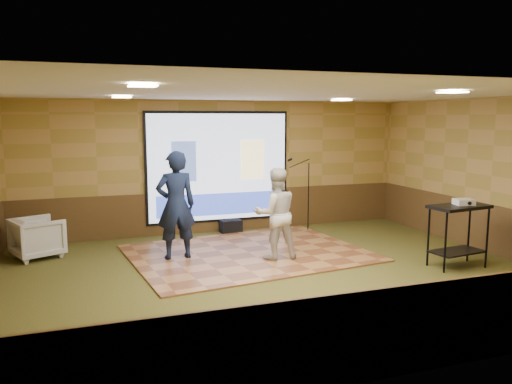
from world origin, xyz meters
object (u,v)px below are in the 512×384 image
object	(u,v)px
av_table	(458,222)
duffel_bag	(231,226)
projector_screen	(219,168)
mic_stand	(306,210)
banquet_chair	(37,238)
player_left	(176,205)
player_right	(276,214)
dance_floor	(248,253)
projector	(464,202)

from	to	relation	value
av_table	duffel_bag	bearing A→B (deg)	128.13
projector_screen	av_table	size ratio (longest dim) A/B	3.01
mic_stand	banquet_chair	distance (m)	5.71
player_left	av_table	distance (m)	5.03
mic_stand	player_right	bearing A→B (deg)	-110.04
projector_screen	duffel_bag	distance (m)	1.36
projector_screen	player_right	world-z (taller)	projector_screen
av_table	duffel_bag	size ratio (longest dim) A/B	2.34
mic_stand	banquet_chair	xyz separation A→B (m)	(-5.70, -0.37, -0.11)
player_left	player_right	size ratio (longest dim) A/B	1.18
projector_screen	player_left	distance (m)	2.44
mic_stand	duffel_bag	distance (m)	1.77
dance_floor	duffel_bag	xyz separation A→B (m)	(0.19, 1.86, 0.13)
player_right	projector	xyz separation A→B (m)	(2.95, -1.44, 0.28)
av_table	player_right	bearing A→B (deg)	153.33
player_left	dance_floor	bearing A→B (deg)	175.66
projector_screen	banquet_chair	world-z (taller)	projector_screen
mic_stand	av_table	bearing A→B (deg)	-51.20
projector	duffel_bag	xyz separation A→B (m)	(-3.11, 3.85, -1.01)
dance_floor	duffel_bag	bearing A→B (deg)	84.24
av_table	mic_stand	world-z (taller)	mic_stand
projector_screen	banquet_chair	bearing A→B (deg)	-165.42
av_table	banquet_chair	distance (m)	7.68
player_right	duffel_bag	xyz separation A→B (m)	(-0.16, 2.41, -0.73)
dance_floor	player_right	world-z (taller)	player_right
dance_floor	player_left	xyz separation A→B (m)	(-1.37, 0.06, 1.01)
projector_screen	projector	bearing A→B (deg)	-50.46
player_left	banquet_chair	size ratio (longest dim) A/B	2.37
projector_screen	mic_stand	world-z (taller)	projector_screen
duffel_bag	projector_screen	bearing A→B (deg)	140.05
player_right	mic_stand	size ratio (longest dim) A/B	0.98
dance_floor	projector	distance (m)	4.02
projector_screen	player_left	xyz separation A→B (m)	(-1.34, -1.98, -0.45)
projector_screen	duffel_bag	size ratio (longest dim) A/B	7.04
mic_stand	banquet_chair	world-z (taller)	mic_stand
av_table	player_left	bearing A→B (deg)	155.86
projector_screen	dance_floor	world-z (taller)	projector_screen
player_left	projector	size ratio (longest dim) A/B	6.44
banquet_chair	duffel_bag	size ratio (longest dim) A/B	1.78
av_table	projector_screen	bearing A→B (deg)	128.79
banquet_chair	player_left	bearing A→B (deg)	-136.26
av_table	projector	xyz separation A→B (m)	(0.09, -0.00, 0.36)
dance_floor	duffel_bag	world-z (taller)	duffel_bag
projector	mic_stand	xyz separation A→B (m)	(-1.42, 3.43, -0.66)
dance_floor	player_right	distance (m)	1.08
dance_floor	mic_stand	size ratio (longest dim) A/B	2.55
player_left	av_table	size ratio (longest dim) A/B	1.80
av_table	duffel_bag	world-z (taller)	av_table
player_left	duffel_bag	size ratio (longest dim) A/B	4.22
player_right	mic_stand	xyz separation A→B (m)	(1.53, 1.99, -0.38)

